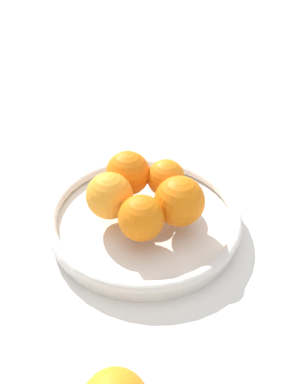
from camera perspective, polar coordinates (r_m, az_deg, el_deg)
name	(u,v)px	position (r m, az deg, el deg)	size (l,w,h in m)	color
ground_plane	(144,226)	(0.64, 0.00, -5.15)	(4.00, 4.00, 0.00)	silver
fruit_bowl	(144,218)	(0.63, 0.00, -3.92)	(0.32, 0.32, 0.04)	silver
orange_pile	(144,192)	(0.59, 0.01, -0.07)	(0.18, 0.19, 0.08)	orange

